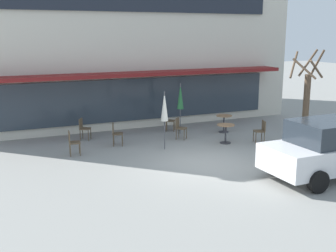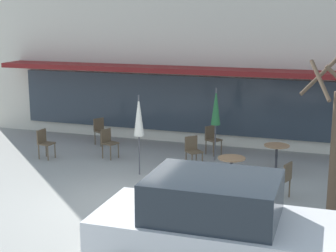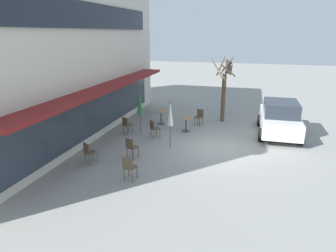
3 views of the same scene
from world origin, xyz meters
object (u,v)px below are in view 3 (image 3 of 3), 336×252
Objects in this scene: cafe_table_streetside at (186,122)px; cafe_chair_0 at (89,151)px; patio_umbrella_green_folded at (140,103)px; street_tree at (223,92)px; cafe_chair_5 at (129,167)px; parked_sedan at (280,118)px; patio_umbrella_cream_folded at (170,114)px; cafe_chair_2 at (127,124)px; cafe_chair_4 at (131,147)px; cafe_chair_3 at (199,116)px; cafe_table_near_wall at (161,115)px; cafe_chair_1 at (154,128)px; traffic_light_pole at (227,77)px.

cafe_chair_0 is (-5.06, 2.83, 0.01)m from cafe_table_streetside.
patio_umbrella_green_folded is 0.59× the size of street_tree.
cafe_chair_5 is 0.21× the size of parked_sedan.
patio_umbrella_green_folded is at bearing 51.43° from patio_umbrella_cream_folded.
street_tree is at bearing -50.61° from cafe_chair_2.
cafe_chair_4 is at bearing -153.53° from cafe_chair_2.
cafe_chair_3 reaches higher than cafe_table_streetside.
cafe_table_near_wall is 0.35× the size of patio_umbrella_green_folded.
cafe_chair_1 is at bearing -96.70° from cafe_chair_2.
cafe_chair_1 is (-1.40, 1.32, 0.01)m from cafe_table_streetside.
cafe_table_near_wall is at bearing 115.23° from street_tree.
cafe_chair_0 is at bearing 157.62° from cafe_chair_1.
traffic_light_pole reaches higher than cafe_table_near_wall.
cafe_table_near_wall is at bearing -29.21° from cafe_chair_2.
cafe_chair_2 is 4.21m from cafe_chair_3.
patio_umbrella_cream_folded is 2.47× the size of cafe_chair_1.
cafe_chair_2 is 0.21× the size of parked_sedan.
street_tree is at bearing -179.32° from traffic_light_pole.
cafe_chair_2 is (3.84, 0.03, 0.00)m from cafe_chair_0.
cafe_chair_2 is (0.18, 1.54, 0.00)m from cafe_chair_1.
patio_umbrella_green_folded is 2.47× the size of cafe_chair_1.
cafe_chair_2 is 7.82m from parked_sedan.
cafe_chair_0 is 1.00× the size of cafe_chair_2.
cafe_table_streetside is 0.85× the size of cafe_chair_2.
parked_sedan is at bearing -55.32° from patio_umbrella_cream_folded.
patio_umbrella_cream_folded is 0.52× the size of parked_sedan.
patio_umbrella_cream_folded is at bearing 166.62° from traffic_light_pole.
patio_umbrella_cream_folded is (-1.63, -2.04, 0.00)m from patio_umbrella_green_folded.
cafe_chair_2 is (-0.26, 0.66, -1.10)m from patio_umbrella_green_folded.
cafe_table_near_wall is at bearing -15.91° from patio_umbrella_green_folded.
cafe_table_near_wall is at bearing 101.29° from cafe_chair_3.
patio_umbrella_cream_folded is (-2.58, 0.16, 1.11)m from cafe_table_streetside.
cafe_chair_0 is 3.84m from cafe_chair_2.
cafe_table_streetside is at bearing -119.13° from cafe_table_near_wall.
cafe_table_streetside is 4.77m from parked_sedan.
street_tree reaches higher than cafe_chair_4.
cafe_table_near_wall is at bearing 88.64° from parked_sedan.
traffic_light_pole is at bearing -18.28° from cafe_table_streetside.
street_tree is (3.70, -4.51, 1.20)m from cafe_chair_2.
patio_umbrella_green_folded is at bearing -8.75° from cafe_chair_0.
cafe_table_streetside is at bearing 146.40° from street_tree.
patio_umbrella_green_folded reaches higher than cafe_chair_1.
cafe_chair_2 is (-1.22, 2.86, 0.01)m from cafe_table_streetside.
cafe_chair_4 reaches higher than cafe_table_streetside.
cafe_chair_0 is 2.25m from cafe_chair_5.
patio_umbrella_green_folded is 7.14m from parked_sedan.
cafe_chair_4 is at bearing 128.58° from parked_sedan.
cafe_chair_5 is at bearing -155.84° from cafe_chair_2.
cafe_chair_2 is at bearing 104.78° from parked_sedan.
cafe_chair_1 is 1.00× the size of cafe_chair_5.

